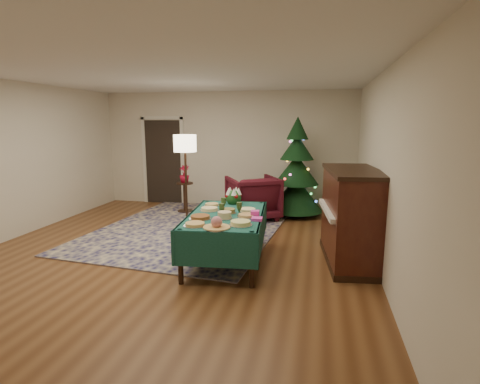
% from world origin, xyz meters
% --- Properties ---
extents(room_shell, '(7.00, 7.00, 7.00)m').
position_xyz_m(room_shell, '(0.00, 0.00, 1.35)').
color(room_shell, '#593319').
rests_on(room_shell, ground).
extents(doorway, '(1.08, 0.04, 2.16)m').
position_xyz_m(doorway, '(-1.60, 3.48, 1.10)').
color(doorway, black).
rests_on(doorway, ground).
extents(rug, '(3.56, 4.47, 0.02)m').
position_xyz_m(rug, '(-0.18, 1.40, 0.01)').
color(rug, '#15144D').
rests_on(rug, ground).
extents(buffet_table, '(1.23, 1.91, 0.71)m').
position_xyz_m(buffet_table, '(0.90, -0.11, 0.57)').
color(buffet_table, black).
rests_on(buffet_table, ground).
extents(platter_0, '(0.29, 0.29, 0.04)m').
position_xyz_m(platter_0, '(0.67, -0.80, 0.73)').
color(platter_0, silver).
rests_on(platter_0, buffet_table).
extents(platter_1, '(0.35, 0.35, 0.15)m').
position_xyz_m(platter_1, '(0.97, -0.84, 0.77)').
color(platter_1, silver).
rests_on(platter_1, buffet_table).
extents(platter_2, '(0.30, 0.30, 0.06)m').
position_xyz_m(platter_2, '(1.23, -0.64, 0.74)').
color(platter_2, silver).
rests_on(platter_2, buffet_table).
extents(platter_3, '(0.30, 0.30, 0.05)m').
position_xyz_m(platter_3, '(0.63, -0.44, 0.73)').
color(platter_3, silver).
rests_on(platter_3, buffet_table).
extents(platter_4, '(0.22, 0.22, 0.10)m').
position_xyz_m(platter_4, '(0.95, -0.36, 0.76)').
color(platter_4, silver).
rests_on(platter_4, buffet_table).
extents(platter_5, '(0.29, 0.29, 0.04)m').
position_xyz_m(platter_5, '(1.23, -0.20, 0.73)').
color(platter_5, silver).
rests_on(platter_5, buffet_table).
extents(platter_6, '(0.28, 0.28, 0.05)m').
position_xyz_m(platter_6, '(0.61, 0.04, 0.73)').
color(platter_6, silver).
rests_on(platter_6, buffet_table).
extents(platter_7, '(0.22, 0.22, 0.07)m').
position_xyz_m(platter_7, '(0.92, -0.06, 0.74)').
color(platter_7, silver).
rests_on(platter_7, buffet_table).
extents(platter_8, '(0.27, 0.27, 0.04)m').
position_xyz_m(platter_8, '(1.17, 0.13, 0.73)').
color(platter_8, silver).
rests_on(platter_8, buffet_table).
extents(platter_9, '(0.24, 0.24, 0.04)m').
position_xyz_m(platter_9, '(0.56, 0.36, 0.73)').
color(platter_9, silver).
rests_on(platter_9, buffet_table).
extents(goblet_0, '(0.08, 0.08, 0.17)m').
position_xyz_m(goblet_0, '(0.78, 0.23, 0.80)').
color(goblet_0, '#2D471E').
rests_on(goblet_0, buffet_table).
extents(goblet_1, '(0.08, 0.08, 0.17)m').
position_xyz_m(goblet_1, '(1.08, -0.04, 0.80)').
color(goblet_1, '#2D471E').
rests_on(goblet_1, buffet_table).
extents(goblet_2, '(0.08, 0.08, 0.17)m').
position_xyz_m(goblet_2, '(0.86, -0.17, 0.80)').
color(goblet_2, '#2D471E').
rests_on(goblet_2, buffet_table).
extents(napkin_stack, '(0.15, 0.15, 0.04)m').
position_xyz_m(napkin_stack, '(1.39, -0.35, 0.73)').
color(napkin_stack, '#F443C5').
rests_on(napkin_stack, buffet_table).
extents(gift_box, '(0.12, 0.12, 0.09)m').
position_xyz_m(gift_box, '(1.34, -0.20, 0.76)').
color(gift_box, '#EA41AD').
rests_on(gift_box, buffet_table).
extents(centerpiece, '(0.26, 0.26, 0.29)m').
position_xyz_m(centerpiece, '(0.85, 0.59, 0.83)').
color(centerpiece, '#1E4C1E').
rests_on(centerpiece, buffet_table).
extents(armchair, '(1.28, 1.25, 0.99)m').
position_xyz_m(armchair, '(0.85, 2.37, 0.50)').
color(armchair, '#480F1A').
rests_on(armchair, ground).
extents(floor_lamp, '(0.43, 0.43, 1.77)m').
position_xyz_m(floor_lamp, '(-0.32, 1.58, 1.50)').
color(floor_lamp, '#A57F3F').
rests_on(floor_lamp, ground).
extents(side_table, '(0.38, 0.38, 0.67)m').
position_xyz_m(side_table, '(-0.75, 2.66, 0.33)').
color(side_table, black).
rests_on(side_table, ground).
extents(potted_plant, '(0.22, 0.39, 0.22)m').
position_xyz_m(potted_plant, '(-0.75, 2.66, 0.78)').
color(potted_plant, maroon).
rests_on(potted_plant, side_table).
extents(christmas_tree, '(1.42, 1.42, 2.12)m').
position_xyz_m(christmas_tree, '(1.70, 2.90, 0.95)').
color(christmas_tree, black).
rests_on(christmas_tree, ground).
extents(piano, '(0.90, 1.63, 1.35)m').
position_xyz_m(piano, '(2.65, 0.27, 0.66)').
color(piano, black).
rests_on(piano, ground).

